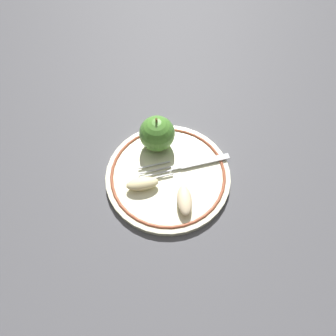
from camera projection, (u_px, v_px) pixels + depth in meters
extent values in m
plane|color=#505055|center=(163.00, 171.00, 0.63)|extent=(2.00, 2.00, 0.00)
cylinder|color=beige|center=(168.00, 176.00, 0.62)|extent=(0.24, 0.24, 0.01)
torus|color=#9D4A2E|center=(168.00, 174.00, 0.62)|extent=(0.22, 0.22, 0.01)
sphere|color=#529435|center=(157.00, 134.00, 0.62)|extent=(0.07, 0.07, 0.07)
cylinder|color=brown|center=(156.00, 121.00, 0.59)|extent=(0.00, 0.00, 0.01)
ellipsoid|color=beige|center=(185.00, 200.00, 0.57)|extent=(0.06, 0.04, 0.02)
ellipsoid|color=beige|center=(142.00, 184.00, 0.59)|extent=(0.04, 0.06, 0.02)
cube|color=silver|center=(205.00, 161.00, 0.63)|extent=(0.05, 0.09, 0.00)
cube|color=silver|center=(176.00, 167.00, 0.62)|extent=(0.01, 0.02, 0.00)
cube|color=silver|center=(154.00, 167.00, 0.62)|extent=(0.03, 0.06, 0.00)
cube|color=silver|center=(155.00, 170.00, 0.61)|extent=(0.03, 0.06, 0.00)
cube|color=silver|center=(156.00, 174.00, 0.61)|extent=(0.03, 0.06, 0.00)
cube|color=silver|center=(157.00, 177.00, 0.61)|extent=(0.03, 0.06, 0.00)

